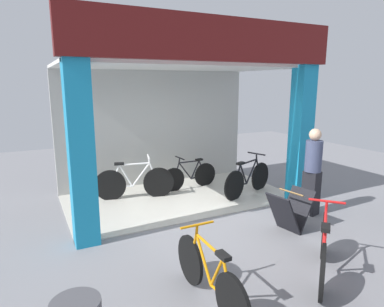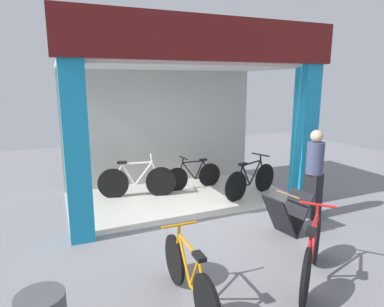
% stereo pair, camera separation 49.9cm
% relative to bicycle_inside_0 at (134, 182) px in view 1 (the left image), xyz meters
% --- Properties ---
extents(ground_plane, '(17.75, 17.75, 0.00)m').
position_rel_bicycle_inside_0_xyz_m(ground_plane, '(0.91, -1.72, -0.39)').
color(ground_plane, gray).
rests_on(ground_plane, ground).
extents(shop_facade, '(5.08, 3.01, 3.65)m').
position_rel_bicycle_inside_0_xyz_m(shop_facade, '(0.91, -0.35, 1.56)').
color(shop_facade, beige).
rests_on(shop_facade, ground).
extents(bicycle_inside_0, '(1.71, 0.56, 0.97)m').
position_rel_bicycle_inside_0_xyz_m(bicycle_inside_0, '(0.00, 0.00, 0.00)').
color(bicycle_inside_0, black).
rests_on(bicycle_inside_0, ground).
extents(bicycle_inside_1, '(1.50, 0.41, 0.82)m').
position_rel_bicycle_inside_0_xyz_m(bicycle_inside_1, '(1.42, 0.10, -0.06)').
color(bicycle_inside_1, black).
rests_on(bicycle_inside_1, ground).
extents(bicycle_inside_2, '(1.63, 0.65, 0.95)m').
position_rel_bicycle_inside_0_xyz_m(bicycle_inside_2, '(2.41, -0.92, -0.01)').
color(bicycle_inside_2, black).
rests_on(bicycle_inside_2, ground).
extents(bicycle_parked_0, '(1.34, 1.20, 0.97)m').
position_rel_bicycle_inside_0_xyz_m(bicycle_parked_0, '(1.32, -4.12, 0.00)').
color(bicycle_parked_0, black).
rests_on(bicycle_parked_0, ground).
extents(bicycle_parked_1, '(0.45, 1.63, 0.89)m').
position_rel_bicycle_inside_0_xyz_m(bicycle_parked_1, '(-0.33, -3.96, -0.03)').
color(bicycle_parked_1, black).
rests_on(bicycle_parked_1, ground).
extents(sandwich_board_sign, '(0.83, 0.61, 0.73)m').
position_rel_bicycle_inside_0_xyz_m(sandwich_board_sign, '(1.93, -2.83, -0.03)').
color(sandwich_board_sign, black).
rests_on(sandwich_board_sign, ground).
extents(pedestrian_0, '(0.38, 0.38, 1.71)m').
position_rel_bicycle_inside_0_xyz_m(pedestrian_0, '(2.84, -2.41, 0.49)').
color(pedestrian_0, black).
rests_on(pedestrian_0, ground).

